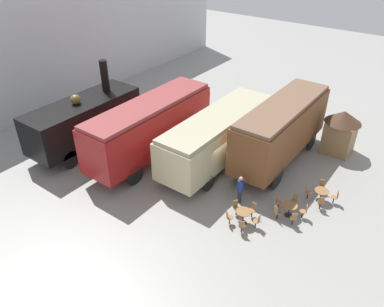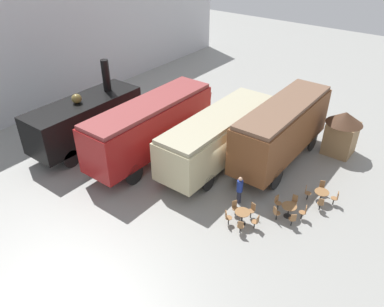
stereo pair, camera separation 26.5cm
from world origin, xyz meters
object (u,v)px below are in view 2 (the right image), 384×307
streamlined_locomotive (159,121)px  cafe_table_near (289,208)px  passenger_coach_vintage (218,135)px  cafe_chair_0 (293,219)px  steam_locomotive (86,118)px  cafe_table_mid (321,194)px  cafe_table_far (242,215)px  visitor_person (240,189)px  ticket_kiosk (342,131)px  passenger_coach_wooden (282,128)px

streamlined_locomotive → cafe_table_near: streamlined_locomotive is taller
passenger_coach_vintage → cafe_chair_0: passenger_coach_vintage is taller
steam_locomotive → cafe_table_mid: bearing=-76.1°
steam_locomotive → cafe_table_near: (1.54, -14.19, -1.53)m
streamlined_locomotive → cafe_table_far: size_ratio=14.60×
steam_locomotive → passenger_coach_vintage: bearing=-65.9°
streamlined_locomotive → cafe_table_far: (-2.79, -8.05, -1.75)m
cafe_table_far → passenger_coach_vintage: bearing=46.4°
cafe_table_near → cafe_table_far: size_ratio=1.01×
cafe_table_near → cafe_chair_0: cafe_chair_0 is taller
cafe_table_mid → cafe_chair_0: bearing=171.4°
cafe_table_far → visitor_person: 1.73m
cafe_table_far → steam_locomotive: bearing=88.1°
streamlined_locomotive → ticket_kiosk: streamlined_locomotive is taller
steam_locomotive → cafe_table_near: 14.36m
cafe_table_far → visitor_person: size_ratio=0.46×
passenger_coach_wooden → cafe_table_mid: passenger_coach_wooden is taller
ticket_kiosk → cafe_chair_0: bearing=-175.9°
steam_locomotive → streamlined_locomotive: (2.38, -4.47, 0.26)m
streamlined_locomotive → passenger_coach_wooden: (3.68, -6.88, 0.12)m
streamlined_locomotive → passenger_coach_wooden: 7.81m
steam_locomotive → passenger_coach_vintage: size_ratio=0.84×
steam_locomotive → streamlined_locomotive: steam_locomotive is taller
cafe_chair_0 → ticket_kiosk: size_ratio=0.29×
steam_locomotive → visitor_person: bearing=-85.3°
steam_locomotive → cafe_table_far: (-0.41, -12.53, -1.49)m
cafe_table_near → cafe_chair_0: 0.77m
cafe_table_mid → cafe_table_far: 4.88m
steam_locomotive → ticket_kiosk: steam_locomotive is taller
cafe_table_mid → cafe_table_far: bearing=148.1°
cafe_table_near → ticket_kiosk: 8.05m
streamlined_locomotive → ticket_kiosk: size_ratio=3.85×
steam_locomotive → visitor_person: (0.96, -11.51, -1.15)m
visitor_person → ticket_kiosk: bearing=-16.6°
cafe_table_near → cafe_chair_0: (-0.60, -0.49, -0.04)m
passenger_coach_vintage → cafe_chair_0: (-2.74, -6.46, -1.47)m
steam_locomotive → cafe_chair_0: bearing=-86.3°
steam_locomotive → visitor_person: size_ratio=4.67×
passenger_coach_vintage → steam_locomotive: bearing=114.1°
streamlined_locomotive → passenger_coach_vintage: streamlined_locomotive is taller
visitor_person → ticket_kiosk: 8.97m
cafe_table_mid → visitor_person: 4.56m
passenger_coach_wooden → ticket_kiosk: size_ratio=2.94×
passenger_coach_vintage → ticket_kiosk: (5.83, -5.84, -0.31)m
streamlined_locomotive → cafe_table_mid: (1.36, -10.63, -1.79)m
passenger_coach_wooden → visitor_person: bearing=-178.3°
passenger_coach_wooden → cafe_chair_0: 6.40m
visitor_person → passenger_coach_vintage: bearing=50.2°
cafe_chair_0 → visitor_person: 3.20m
passenger_coach_vintage → visitor_person: (-2.73, -3.28, -1.05)m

